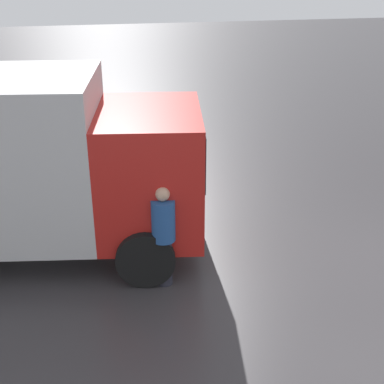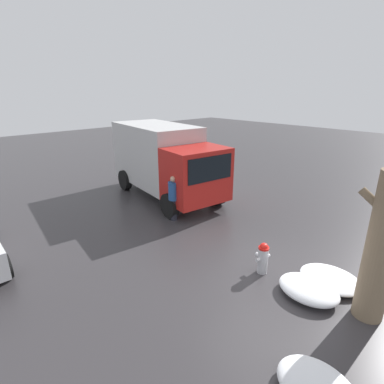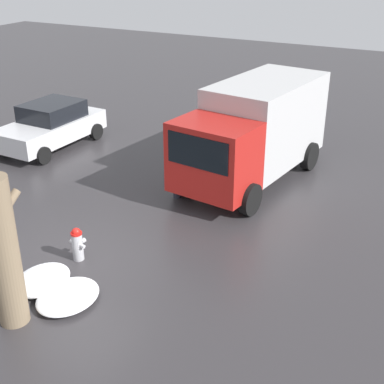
% 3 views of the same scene
% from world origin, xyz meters
% --- Properties ---
extents(ground_plane, '(60.00, 60.00, 0.00)m').
position_xyz_m(ground_plane, '(0.00, 0.00, 0.00)').
color(ground_plane, '#333033').
extents(fire_hydrant, '(0.37, 0.46, 0.83)m').
position_xyz_m(fire_hydrant, '(0.00, -0.00, 0.43)').
color(fire_hydrant, '#B7B7BC').
rests_on(fire_hydrant, ground_plane).
extents(tree_trunk, '(0.88, 0.58, 3.08)m').
position_xyz_m(tree_trunk, '(-2.35, -0.30, 1.56)').
color(tree_trunk, '#7F6B51').
rests_on(tree_trunk, ground_plane).
extents(delivery_truck, '(6.09, 3.12, 2.98)m').
position_xyz_m(delivery_truck, '(6.27, -1.87, 1.62)').
color(delivery_truck, red).
rests_on(delivery_truck, ground_plane).
extents(pedestrian, '(0.35, 0.35, 1.62)m').
position_xyz_m(pedestrian, '(4.00, -0.44, 0.88)').
color(pedestrian, '#23232D').
rests_on(pedestrian, ground_plane).
extents(snow_pile_by_hydrant, '(1.35, 1.07, 0.33)m').
position_xyz_m(snow_pile_by_hydrant, '(-1.23, 0.01, 0.17)').
color(snow_pile_by_hydrant, white).
rests_on(snow_pile_by_hydrant, ground_plane).
extents(snow_pile_curbside, '(1.44, 1.19, 0.23)m').
position_xyz_m(snow_pile_curbside, '(-1.38, -0.82, 0.11)').
color(snow_pile_curbside, white).
rests_on(snow_pile_curbside, ground_plane).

